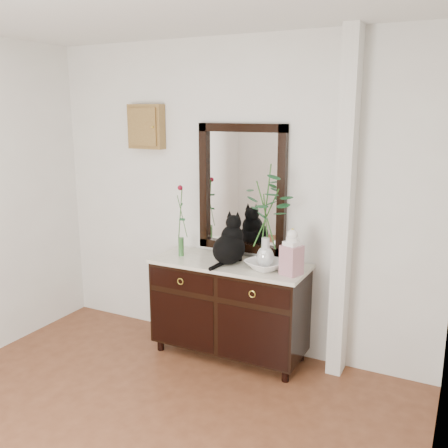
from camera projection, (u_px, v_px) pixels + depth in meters
The scene contains 10 objects.
wall_back at pixel (232, 198), 4.34m from camera, with size 3.60×0.04×2.70m, color white.
pilaster at pixel (344, 210), 3.83m from camera, with size 0.12×0.20×2.70m, color white.
sideboard at pixel (229, 304), 4.27m from camera, with size 1.33×0.52×0.82m.
wall_mirror at pixel (242, 189), 4.26m from camera, with size 0.80×0.06×1.10m.
key_cabinet at pixel (146, 127), 4.54m from camera, with size 0.35×0.10×0.40m, color brown.
cat at pixel (229, 239), 4.12m from camera, with size 0.29×0.35×0.41m, color black, non-canonical shape.
lotus_bowl at pixel (265, 265), 3.99m from camera, with size 0.30×0.30×0.07m, color white.
vase_branches at pixel (266, 216), 3.90m from camera, with size 0.40×0.40×0.84m, color silver, non-canonical shape.
bud_vase_rose at pixel (181, 220), 4.30m from camera, with size 0.08×0.08×0.64m, color #356832, non-canonical shape.
ginger_jar at pixel (292, 251), 3.84m from camera, with size 0.14×0.14×0.37m, color silver, non-canonical shape.
Camera 1 is at (1.87, -1.87, 2.10)m, focal length 40.00 mm.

